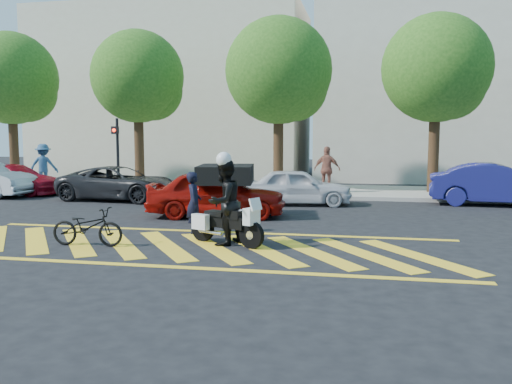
% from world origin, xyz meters
% --- Properties ---
extents(ground, '(90.00, 90.00, 0.00)m').
position_xyz_m(ground, '(0.00, 0.00, 0.00)').
color(ground, black).
rests_on(ground, ground).
extents(sidewalk, '(60.00, 5.00, 0.15)m').
position_xyz_m(sidewalk, '(0.00, 12.00, 0.07)').
color(sidewalk, '#9E998E').
rests_on(sidewalk, ground).
extents(crosswalk, '(12.33, 4.00, 0.01)m').
position_xyz_m(crosswalk, '(-0.04, 0.00, 0.00)').
color(crosswalk, yellow).
rests_on(crosswalk, ground).
extents(building_left, '(16.00, 8.00, 10.00)m').
position_xyz_m(building_left, '(-8.00, 21.00, 5.00)').
color(building_left, beige).
rests_on(building_left, ground).
extents(building_right, '(16.00, 8.00, 11.00)m').
position_xyz_m(building_right, '(9.00, 21.00, 5.50)').
color(building_right, beige).
rests_on(building_right, ground).
extents(tree_far_left, '(4.40, 4.40, 7.41)m').
position_xyz_m(tree_far_left, '(-12.87, 12.06, 5.05)').
color(tree_far_left, black).
rests_on(tree_far_left, ground).
extents(tree_left, '(4.20, 4.20, 7.26)m').
position_xyz_m(tree_left, '(-6.37, 12.06, 4.99)').
color(tree_left, black).
rests_on(tree_left, ground).
extents(tree_center, '(4.60, 4.60, 7.56)m').
position_xyz_m(tree_center, '(0.13, 12.06, 5.10)').
color(tree_center, black).
rests_on(tree_center, ground).
extents(tree_right, '(4.40, 4.40, 7.41)m').
position_xyz_m(tree_right, '(6.63, 12.06, 5.05)').
color(tree_right, black).
rests_on(tree_right, ground).
extents(signal_pole, '(0.28, 0.43, 3.20)m').
position_xyz_m(signal_pole, '(-6.50, 9.74, 1.92)').
color(signal_pole, black).
rests_on(signal_pole, ground).
extents(officer_bike, '(0.52, 0.65, 1.57)m').
position_xyz_m(officer_bike, '(-0.46, 1.61, 0.78)').
color(officer_bike, black).
rests_on(officer_bike, ground).
extents(bicycle, '(1.69, 0.65, 0.87)m').
position_xyz_m(bicycle, '(-2.32, -0.39, 0.44)').
color(bicycle, black).
rests_on(bicycle, ground).
extents(police_motorcycle, '(1.91, 1.14, 0.90)m').
position_xyz_m(police_motorcycle, '(0.69, 0.37, 0.49)').
color(police_motorcycle, black).
rests_on(police_motorcycle, ground).
extents(officer_moto, '(1.07, 1.17, 1.95)m').
position_xyz_m(officer_moto, '(0.67, 0.35, 0.98)').
color(officer_moto, black).
rests_on(officer_moto, ground).
extents(red_convertible, '(4.43, 2.35, 1.43)m').
position_xyz_m(red_convertible, '(-0.66, 4.41, 0.72)').
color(red_convertible, '#900C06').
rests_on(red_convertible, ground).
extents(parked_left, '(4.47, 1.98, 1.27)m').
position_xyz_m(parked_left, '(-10.80, 8.83, 0.64)').
color(parked_left, maroon).
rests_on(parked_left, ground).
extents(parked_mid_left, '(4.83, 2.51, 1.30)m').
position_xyz_m(parked_mid_left, '(-5.50, 7.80, 0.65)').
color(parked_mid_left, black).
rests_on(parked_mid_left, ground).
extents(parked_mid_right, '(4.01, 2.04, 1.31)m').
position_xyz_m(parked_mid_right, '(1.41, 7.80, 0.65)').
color(parked_mid_right, silver).
rests_on(parked_mid_right, ground).
extents(parked_right, '(4.69, 2.02, 1.50)m').
position_xyz_m(parked_right, '(8.34, 9.01, 0.75)').
color(parked_right, navy).
rests_on(parked_right, ground).
extents(pedestrian_left, '(1.42, 1.07, 1.95)m').
position_xyz_m(pedestrian_left, '(-10.70, 10.85, 1.13)').
color(pedestrian_left, '#2B5177').
rests_on(pedestrian_left, sidewalk).
extents(pedestrian_right, '(1.18, 0.69, 1.89)m').
position_xyz_m(pedestrian_right, '(2.21, 10.90, 1.09)').
color(pedestrian_right, '#9A5946').
rests_on(pedestrian_right, sidewalk).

